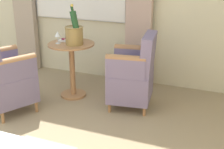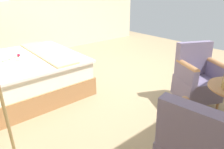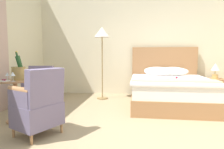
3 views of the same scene
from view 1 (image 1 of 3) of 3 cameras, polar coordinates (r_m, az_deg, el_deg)
name	(u,v)px [view 1 (image 1 of 3)]	position (r m, az deg, el deg)	size (l,w,h in m)	color
side_table_round	(72,64)	(4.02, -7.32, 2.00)	(0.59, 0.59, 0.71)	#A57248
champagne_bucket	(74,33)	(3.86, -6.91, 7.54)	(0.23, 0.23, 0.49)	olive
wine_glass_near_bucket	(76,34)	(4.04, -6.60, 7.43)	(0.07, 0.07, 0.13)	white
wine_glass_near_edge	(58,35)	(3.94, -9.92, 7.21)	(0.08, 0.08, 0.15)	white
snack_plate	(64,40)	(4.08, -8.73, 6.23)	(0.16, 0.16, 0.04)	white
armchair_by_window	(134,75)	(3.72, 3.99, -0.02)	(0.61, 0.59, 0.91)	#A57248
armchair_facing_bed	(4,77)	(3.79, -19.16, -0.38)	(0.71, 0.73, 0.96)	#A57248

